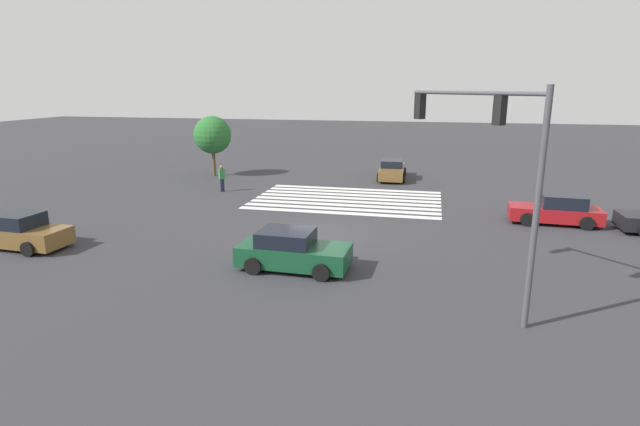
# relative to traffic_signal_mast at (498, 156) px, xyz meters

# --- Properties ---
(ground_plane) EXTENTS (155.37, 155.37, 0.00)m
(ground_plane) POSITION_rel_traffic_signal_mast_xyz_m (6.86, -6.86, -4.83)
(ground_plane) COLOR #333338
(crosswalk_markings) EXTENTS (11.35, 7.25, 0.01)m
(crosswalk_markings) POSITION_rel_traffic_signal_mast_xyz_m (6.86, -14.33, -4.83)
(crosswalk_markings) COLOR silver
(crosswalk_markings) RESTS_ON ground_plane
(traffic_signal_mast) EXTENTS (3.69, 3.69, 6.86)m
(traffic_signal_mast) POSITION_rel_traffic_signal_mast_xyz_m (0.00, 0.00, 0.00)
(traffic_signal_mast) COLOR #47474C
(traffic_signal_mast) RESTS_ON ground_plane
(car_1) EXTENTS (4.60, 2.16, 1.52)m
(car_1) POSITION_rel_traffic_signal_mast_xyz_m (19.27, -2.04, -4.11)
(car_1) COLOR brown
(car_1) RESTS_ON ground_plane
(car_2) EXTENTS (4.28, 2.24, 1.51)m
(car_2) POSITION_rel_traffic_signal_mast_xyz_m (6.88, -2.14, -4.13)
(car_2) COLOR #144728
(car_2) RESTS_ON ground_plane
(car_4) EXTENTS (4.44, 2.12, 1.51)m
(car_4) POSITION_rel_traffic_signal_mast_xyz_m (-4.43, -11.27, -4.14)
(car_4) COLOR maroon
(car_4) RESTS_ON ground_plane
(car_5) EXTENTS (2.12, 4.86, 1.47)m
(car_5) POSITION_rel_traffic_signal_mast_xyz_m (4.75, -22.09, -4.15)
(car_5) COLOR brown
(car_5) RESTS_ON ground_plane
(pedestrian) EXTENTS (0.41, 0.41, 1.75)m
(pedestrian) POSITION_rel_traffic_signal_mast_xyz_m (15.34, -14.96, -3.85)
(pedestrian) COLOR #232842
(pedestrian) RESTS_ON ground_plane
(tree_corner_a) EXTENTS (2.87, 2.87, 4.60)m
(tree_corner_a) POSITION_rel_traffic_signal_mast_xyz_m (18.36, -20.39, -1.68)
(tree_corner_a) COLOR brown
(tree_corner_a) RESTS_ON ground_plane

